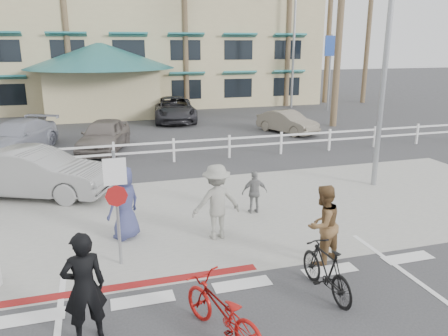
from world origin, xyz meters
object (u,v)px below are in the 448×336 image
object	(u,v)px
sign_post	(117,203)
bike_black	(326,270)
car_white_sedan	(35,173)
bike_red	(222,311)

from	to	relation	value
sign_post	bike_black	distance (m)	4.53
sign_post	car_white_sedan	world-z (taller)	sign_post
car_white_sedan	bike_red	bearing A→B (deg)	-132.45
bike_black	car_white_sedan	size ratio (longest dim) A/B	0.36
bike_red	car_white_sedan	xyz separation A→B (m)	(-3.72, 8.45, 0.28)
sign_post	bike_red	distance (m)	3.51
bike_red	car_white_sedan	distance (m)	9.24
sign_post	bike_black	world-z (taller)	sign_post
sign_post	car_white_sedan	xyz separation A→B (m)	(-2.28, 5.40, -0.67)
bike_black	sign_post	bearing A→B (deg)	-35.54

